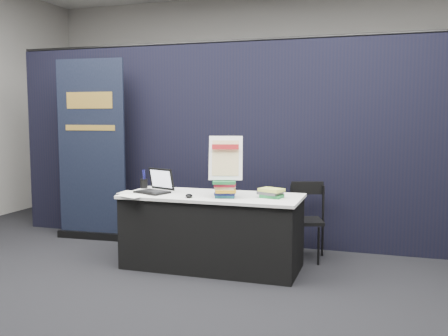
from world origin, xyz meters
TOP-DOWN VIEW (x-y plane):
  - floor at (0.00, 0.00)m, footprint 8.00×8.00m
  - wall_back at (0.00, 4.00)m, footprint 8.00×0.02m
  - drape_partition at (0.00, 1.60)m, footprint 6.00×0.08m
  - display_table at (0.00, 0.55)m, footprint 1.80×0.75m
  - laptop at (-0.62, 0.50)m, footprint 0.38×0.36m
  - mouse at (-0.16, 0.32)m, footprint 0.11×0.13m
  - brochure_left at (-0.79, 0.43)m, footprint 0.34×0.25m
  - brochure_mid at (-0.73, 0.25)m, footprint 0.35×0.30m
  - brochure_right at (-0.63, 0.47)m, footprint 0.27×0.20m
  - pen_cup at (-0.86, 0.75)m, footprint 0.09×0.09m
  - book_stack_tall at (0.18, 0.42)m, footprint 0.24×0.21m
  - book_stack_short at (0.60, 0.56)m, footprint 0.25×0.21m
  - info_sign at (0.18, 0.45)m, footprint 0.35×0.20m
  - pullup_banner at (-1.81, 1.22)m, footprint 0.95×0.15m
  - stacking_chair at (0.85, 1.17)m, footprint 0.47×0.48m

SIDE VIEW (x-z plane):
  - floor at x=0.00m, z-range 0.00..0.00m
  - display_table at x=0.00m, z-range 0.00..0.75m
  - stacking_chair at x=0.85m, z-range 0.05..0.87m
  - brochure_right at x=-0.63m, z-range 0.75..0.75m
  - brochure_mid at x=-0.73m, z-range 0.75..0.75m
  - brochure_left at x=-0.79m, z-range 0.75..0.75m
  - mouse at x=-0.16m, z-range 0.75..0.79m
  - book_stack_short at x=0.60m, z-range 0.75..0.84m
  - pen_cup at x=-0.86m, z-range 0.75..0.85m
  - laptop at x=-0.62m, z-range 0.69..0.93m
  - book_stack_tall at x=0.18m, z-range 0.75..0.92m
  - pullup_banner at x=-1.81m, z-range -0.13..2.11m
  - info_sign at x=0.18m, z-range 0.91..1.35m
  - drape_partition at x=0.00m, z-range 0.00..2.40m
  - wall_back at x=0.00m, z-range 0.00..3.50m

